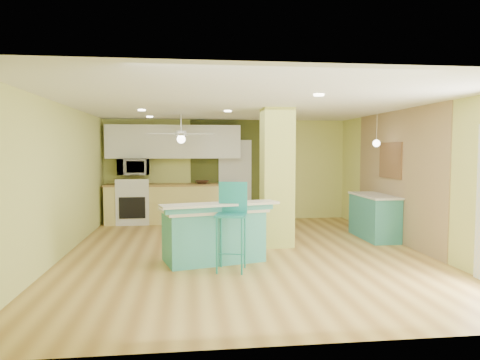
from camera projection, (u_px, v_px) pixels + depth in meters
name	position (u px, v px, depth m)	size (l,w,h in m)	color
floor	(245.00, 253.00, 7.30)	(6.00, 7.00, 0.01)	#A17538
ceiling	(245.00, 105.00, 7.12)	(6.00, 7.00, 0.01)	white
wall_back	(227.00, 170.00, 10.68)	(6.00, 0.01, 2.50)	#D3D874
wall_front	(297.00, 207.00, 3.74)	(6.00, 0.01, 2.50)	#D3D874
wall_left	(60.00, 181.00, 6.85)	(0.01, 7.00, 2.50)	#D3D874
wall_right	(413.00, 178.00, 7.56)	(0.01, 7.00, 2.50)	#D3D874
wood_panel	(396.00, 176.00, 8.16)	(0.02, 3.40, 2.50)	#917453
olive_accent	(235.00, 170.00, 10.69)	(2.20, 0.02, 2.50)	#40461C
interior_door	(235.00, 180.00, 10.68)	(0.82, 0.05, 2.00)	silver
column	(277.00, 178.00, 7.78)	(0.55, 0.55, 2.50)	#BBC25A
kitchen_run	(174.00, 203.00, 10.28)	(3.25, 0.63, 0.94)	#E3D277
stove	(134.00, 204.00, 10.16)	(0.76, 0.66, 1.08)	white
upper_cabinets	(174.00, 142.00, 10.30)	(3.20, 0.34, 0.80)	white
microwave	(133.00, 167.00, 10.11)	(0.70, 0.48, 0.39)	white
ceiling_fan	(181.00, 134.00, 9.00)	(1.41, 1.41, 0.61)	silver
pendant_lamp	(376.00, 143.00, 8.22)	(0.14, 0.14, 0.69)	silver
wall_decor	(390.00, 160.00, 8.33)	(0.03, 0.90, 0.70)	brown
peninsula	(214.00, 233.00, 6.73)	(1.87, 1.35, 0.96)	teal
bar_stool	(232.00, 211.00, 6.22)	(0.52, 0.52, 1.28)	teal
side_counter	(374.00, 216.00, 8.47)	(0.57, 1.35, 0.87)	teal
fruit_bowl	(202.00, 182.00, 10.28)	(0.33, 0.33, 0.08)	#3B2418
canister	(228.00, 203.00, 6.74)	(0.17, 0.17, 0.16)	yellow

